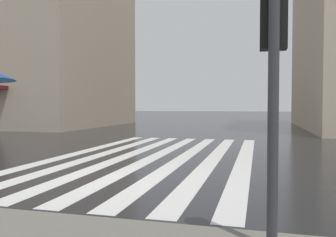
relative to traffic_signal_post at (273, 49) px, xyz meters
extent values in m
plane|color=black|center=(3.39, 3.55, -2.37)|extent=(220.00, 220.00, 0.00)
cube|color=silver|center=(7.39, 0.58, -2.37)|extent=(13.00, 0.50, 0.01)
cube|color=silver|center=(7.39, 1.58, -2.37)|extent=(13.00, 0.50, 0.01)
cube|color=silver|center=(7.39, 2.58, -2.37)|extent=(13.00, 0.50, 0.01)
cube|color=silver|center=(7.39, 3.58, -2.37)|extent=(13.00, 0.50, 0.01)
cube|color=silver|center=(7.39, 4.58, -2.37)|extent=(13.00, 0.50, 0.01)
cube|color=silver|center=(7.39, 5.58, -2.37)|extent=(13.00, 0.50, 0.01)
cube|color=silver|center=(7.39, 6.58, -2.37)|extent=(13.00, 0.50, 0.01)
cylinder|color=#333338|center=(-0.13, 0.00, -0.69)|extent=(0.12, 0.12, 3.08)
cube|color=black|center=(0.05, 0.00, 0.43)|extent=(0.22, 0.30, 0.85)
sphere|color=orange|center=(0.17, 0.00, 0.43)|extent=(0.17, 0.17, 0.17)
sphere|color=green|center=(0.17, 0.00, 0.15)|extent=(0.17, 0.17, 0.17)
camera|label=1|loc=(-4.08, 0.16, -0.64)|focal=36.83mm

